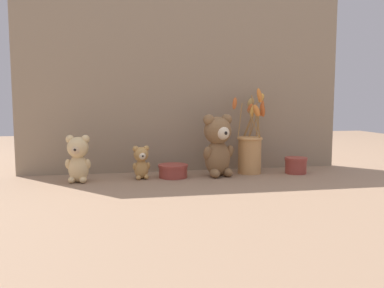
# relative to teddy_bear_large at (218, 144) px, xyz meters

# --- Properties ---
(ground_plane) EXTENTS (4.00, 4.00, 0.00)m
(ground_plane) POSITION_rel_teddy_bear_large_xyz_m (-0.10, -0.02, -0.12)
(ground_plane) COLOR #8E7056
(backdrop_wall) EXTENTS (1.31, 0.02, 0.73)m
(backdrop_wall) POSITION_rel_teddy_bear_large_xyz_m (-0.10, 0.15, 0.24)
(backdrop_wall) COLOR gray
(backdrop_wall) RESTS_ON ground
(teddy_bear_large) EXTENTS (0.13, 0.12, 0.24)m
(teddy_bear_large) POSITION_rel_teddy_bear_large_xyz_m (0.00, 0.00, 0.00)
(teddy_bear_large) COLOR olive
(teddy_bear_large) RESTS_ON ground
(teddy_bear_medium) EXTENTS (0.09, 0.08, 0.17)m
(teddy_bear_medium) POSITION_rel_teddy_bear_large_xyz_m (-0.51, -0.01, -0.04)
(teddy_bear_medium) COLOR #DBBC84
(teddy_bear_medium) RESTS_ON ground
(teddy_bear_small) EXTENTS (0.07, 0.06, 0.12)m
(teddy_bear_small) POSITION_rel_teddy_bear_large_xyz_m (-0.29, 0.00, -0.06)
(teddy_bear_small) COLOR tan
(teddy_bear_small) RESTS_ON ground
(flower_vase) EXTENTS (0.15, 0.16, 0.33)m
(flower_vase) POSITION_rel_teddy_bear_large_xyz_m (0.14, 0.04, -0.02)
(flower_vase) COLOR tan
(flower_vase) RESTS_ON ground
(decorative_tin_tall) EXTENTS (0.11, 0.11, 0.05)m
(decorative_tin_tall) POSITION_rel_teddy_bear_large_xyz_m (-0.17, 0.01, -0.10)
(decorative_tin_tall) COLOR #993D33
(decorative_tin_tall) RESTS_ON ground
(decorative_tin_short) EXTENTS (0.09, 0.09, 0.06)m
(decorative_tin_short) POSITION_rel_teddy_bear_large_xyz_m (0.32, -0.00, -0.09)
(decorative_tin_short) COLOR #993D33
(decorative_tin_short) RESTS_ON ground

